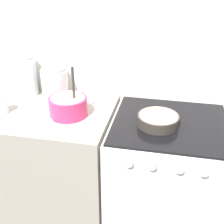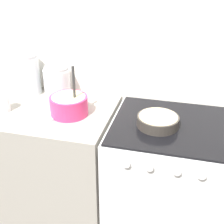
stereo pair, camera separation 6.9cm
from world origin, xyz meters
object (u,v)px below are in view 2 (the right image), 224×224
baking_pan (158,121)px  storage_jar_left (29,77)px  stove (164,188)px  storage_jar_middle (57,84)px  tin_can (3,102)px  mixing_bowl (69,104)px

baking_pan → storage_jar_left: 0.94m
stove → baking_pan: (-0.07, -0.04, 0.50)m
storage_jar_left → storage_jar_middle: (0.20, 0.00, -0.03)m
tin_can → stove: bearing=5.0°
baking_pan → storage_jar_middle: 0.74m
tin_can → storage_jar_middle: bearing=51.5°
mixing_bowl → baking_pan: (0.53, -0.01, -0.03)m
storage_jar_middle → storage_jar_left: bearing=-180.0°
storage_jar_left → tin_can: (-0.03, -0.29, -0.06)m
mixing_bowl → tin_can: mixing_bowl is taller
storage_jar_middle → tin_can: storage_jar_middle is taller
baking_pan → stove: bearing=29.5°
stove → tin_can: (-1.00, -0.09, 0.52)m
stove → mixing_bowl: size_ratio=3.07×
baking_pan → tin_can: size_ratio=2.05×
baking_pan → tin_can: bearing=-177.0°
baking_pan → storage_jar_left: size_ratio=0.87×
baking_pan → tin_can: (-0.93, -0.05, 0.02)m
storage_jar_middle → tin_can: bearing=-128.5°
mixing_bowl → baking_pan: 0.53m
storage_jar_left → storage_jar_middle: storage_jar_left is taller
storage_jar_left → tin_can: 0.30m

